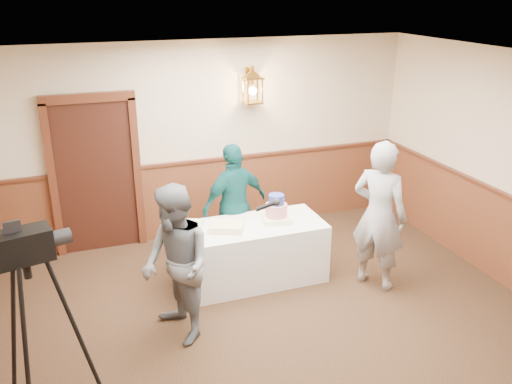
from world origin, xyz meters
TOP-DOWN VIEW (x-y plane):
  - ground at (0.00, 0.00)m, footprint 7.00×7.00m
  - room_shell at (-0.05, 0.45)m, footprint 6.02×7.02m
  - display_table at (0.07, 1.90)m, footprint 1.80×0.80m
  - tiered_cake at (0.41, 1.91)m, footprint 0.39×0.39m
  - sheet_cake_yellow at (-0.25, 1.86)m, footprint 0.47×0.43m
  - sheet_cake_green at (-0.65, 2.06)m, footprint 0.38×0.35m
  - interviewer at (-1.02, 1.04)m, footprint 1.57×0.94m
  - baker at (1.46, 1.28)m, footprint 0.74×0.80m
  - assistant_p at (0.04, 2.45)m, footprint 1.03×0.65m
  - tv_camera_rig at (-2.32, 0.34)m, footprint 0.68×0.63m

SIDE VIEW (x-z plane):
  - ground at x=0.00m, z-range 0.00..0.00m
  - display_table at x=0.07m, z-range 0.00..0.75m
  - tv_camera_rig at x=-2.32m, z-range -0.09..1.65m
  - sheet_cake_green at x=-0.65m, z-range 0.75..0.82m
  - sheet_cake_yellow at x=-0.25m, z-range 0.75..0.83m
  - assistant_p at x=0.04m, z-range 0.00..1.63m
  - interviewer at x=-1.02m, z-range 0.00..1.68m
  - tiered_cake at x=0.41m, z-range 0.71..1.06m
  - baker at x=1.46m, z-range 0.00..1.84m
  - room_shell at x=-0.05m, z-range 0.12..2.93m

